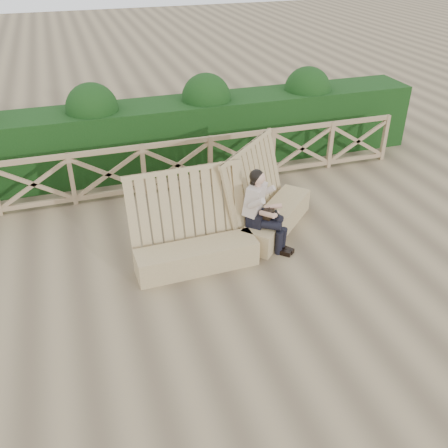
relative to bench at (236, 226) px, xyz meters
name	(u,v)px	position (x,y,z in m)	size (l,w,h in m)	color
ground	(231,285)	(-0.45, -1.06, -0.39)	(60.00, 60.00, 0.00)	brown
bench	(236,226)	(0.00, 0.00, 0.00)	(3.63, 2.04, 1.56)	#998157
woman	(262,208)	(0.40, -0.14, 0.37)	(0.84, 0.86, 1.45)	black
guardrail	(177,165)	(-0.45, 2.44, 0.16)	(10.10, 0.09, 1.10)	#8B7151
hedge	(165,136)	(-0.45, 3.64, 0.36)	(12.00, 1.20, 1.50)	black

